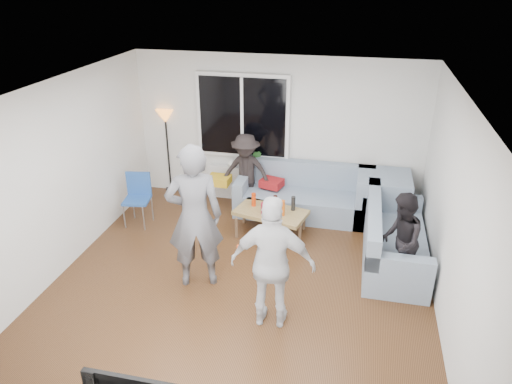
% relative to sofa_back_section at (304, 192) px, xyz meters
% --- Properties ---
extents(floor, '(5.00, 5.50, 0.04)m').
position_rel_sofa_back_section_xyz_m(floor, '(-0.56, -2.27, -0.45)').
color(floor, '#56351C').
rests_on(floor, ground).
extents(ceiling, '(5.00, 5.50, 0.04)m').
position_rel_sofa_back_section_xyz_m(ceiling, '(-0.56, -2.27, 2.20)').
color(ceiling, white).
rests_on(ceiling, ground).
extents(wall_back, '(5.00, 0.04, 2.60)m').
position_rel_sofa_back_section_xyz_m(wall_back, '(-0.56, 0.50, 0.88)').
color(wall_back, silver).
rests_on(wall_back, ground).
extents(wall_front, '(5.00, 0.04, 2.60)m').
position_rel_sofa_back_section_xyz_m(wall_front, '(-0.56, -5.04, 0.88)').
color(wall_front, silver).
rests_on(wall_front, ground).
extents(wall_left, '(0.04, 5.50, 2.60)m').
position_rel_sofa_back_section_xyz_m(wall_left, '(-3.08, -2.27, 0.88)').
color(wall_left, silver).
rests_on(wall_left, ground).
extents(wall_right, '(0.04, 5.50, 2.60)m').
position_rel_sofa_back_section_xyz_m(wall_right, '(1.96, -2.27, 0.88)').
color(wall_right, silver).
rests_on(wall_right, ground).
extents(window_frame, '(1.62, 0.06, 1.47)m').
position_rel_sofa_back_section_xyz_m(window_frame, '(-1.16, 0.42, 1.12)').
color(window_frame, white).
rests_on(window_frame, wall_back).
extents(window_glass, '(1.50, 0.02, 1.35)m').
position_rel_sofa_back_section_xyz_m(window_glass, '(-1.16, 0.38, 1.12)').
color(window_glass, black).
rests_on(window_glass, window_frame).
extents(window_mullion, '(0.05, 0.03, 1.35)m').
position_rel_sofa_back_section_xyz_m(window_mullion, '(-1.16, 0.37, 1.12)').
color(window_mullion, white).
rests_on(window_mullion, window_frame).
extents(radiator, '(1.30, 0.12, 0.62)m').
position_rel_sofa_back_section_xyz_m(radiator, '(-1.16, 0.38, -0.11)').
color(radiator, silver).
rests_on(radiator, floor).
extents(potted_plant, '(0.22, 0.19, 0.36)m').
position_rel_sofa_back_section_xyz_m(potted_plant, '(-0.91, 0.35, 0.38)').
color(potted_plant, '#2D692A').
rests_on(potted_plant, radiator).
extents(vase, '(0.16, 0.16, 0.16)m').
position_rel_sofa_back_section_xyz_m(vase, '(-1.35, 0.35, 0.28)').
color(vase, white).
rests_on(vase, radiator).
extents(sofa_back_section, '(2.30, 0.85, 0.85)m').
position_rel_sofa_back_section_xyz_m(sofa_back_section, '(0.00, 0.00, 0.00)').
color(sofa_back_section, gray).
rests_on(sofa_back_section, floor).
extents(sofa_right_section, '(2.00, 0.85, 0.85)m').
position_rel_sofa_back_section_xyz_m(sofa_right_section, '(1.46, -1.12, 0.00)').
color(sofa_right_section, gray).
rests_on(sofa_right_section, floor).
extents(sofa_corner, '(0.85, 0.85, 0.85)m').
position_rel_sofa_back_section_xyz_m(sofa_corner, '(1.28, 0.00, 0.00)').
color(sofa_corner, gray).
rests_on(sofa_corner, floor).
extents(cushion_yellow, '(0.39, 0.33, 0.14)m').
position_rel_sofa_back_section_xyz_m(cushion_yellow, '(-1.49, -0.02, 0.09)').
color(cushion_yellow, gold).
rests_on(cushion_yellow, sofa_back_section).
extents(cushion_red, '(0.43, 0.39, 0.13)m').
position_rel_sofa_back_section_xyz_m(cushion_red, '(-0.57, 0.06, 0.09)').
color(cushion_red, maroon).
rests_on(cushion_red, sofa_back_section).
extents(coffee_table, '(1.21, 0.84, 0.40)m').
position_rel_sofa_back_section_xyz_m(coffee_table, '(-0.42, -0.75, -0.22)').
color(coffee_table, '#A78B51').
rests_on(coffee_table, floor).
extents(pitcher, '(0.17, 0.17, 0.17)m').
position_rel_sofa_back_section_xyz_m(pitcher, '(-0.48, -0.85, 0.06)').
color(pitcher, maroon).
rests_on(pitcher, coffee_table).
extents(side_chair, '(0.46, 0.46, 0.86)m').
position_rel_sofa_back_section_xyz_m(side_chair, '(-2.61, -0.93, 0.01)').
color(side_chair, '#234E99').
rests_on(side_chair, floor).
extents(floor_lamp, '(0.32, 0.32, 1.56)m').
position_rel_sofa_back_section_xyz_m(floor_lamp, '(-2.61, 0.46, 0.36)').
color(floor_lamp, orange).
rests_on(floor_lamp, floor).
extents(player_left, '(0.84, 0.69, 1.97)m').
position_rel_sofa_back_section_xyz_m(player_left, '(-1.13, -2.24, 0.56)').
color(player_left, '#54545A').
rests_on(player_left, floor).
extents(player_right, '(0.99, 0.45, 1.66)m').
position_rel_sofa_back_section_xyz_m(player_right, '(-0.01, -2.82, 0.41)').
color(player_right, silver).
rests_on(player_right, floor).
extents(spectator_right, '(0.51, 0.65, 1.33)m').
position_rel_sofa_back_section_xyz_m(spectator_right, '(1.46, -1.72, 0.24)').
color(spectator_right, black).
rests_on(spectator_right, floor).
extents(spectator_back, '(0.89, 0.53, 1.36)m').
position_rel_sofa_back_section_xyz_m(spectator_back, '(-1.02, 0.03, 0.26)').
color(spectator_back, black).
rests_on(spectator_back, floor).
extents(bottle_d, '(0.07, 0.07, 0.25)m').
position_rel_sofa_back_section_xyz_m(bottle_d, '(-0.22, -0.86, 0.10)').
color(bottle_d, '#CF5612').
rests_on(bottle_d, coffee_table).
extents(bottle_a, '(0.07, 0.07, 0.22)m').
position_rel_sofa_back_section_xyz_m(bottle_a, '(-0.73, -0.64, 0.09)').
color(bottle_a, red).
rests_on(bottle_a, coffee_table).
extents(bottle_c, '(0.07, 0.07, 0.18)m').
position_rel_sofa_back_section_xyz_m(bottle_c, '(-0.39, -0.57, 0.06)').
color(bottle_c, black).
rests_on(bottle_c, coffee_table).
extents(bottle_e, '(0.07, 0.07, 0.23)m').
position_rel_sofa_back_section_xyz_m(bottle_e, '(-0.09, -0.65, 0.09)').
color(bottle_e, black).
rests_on(bottle_e, coffee_table).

